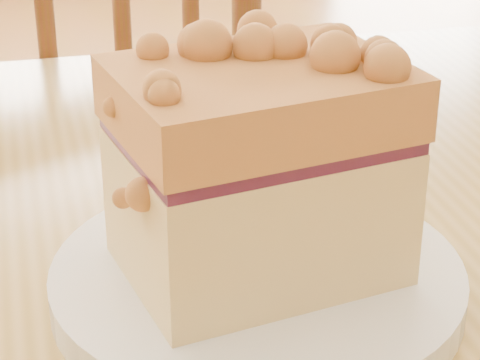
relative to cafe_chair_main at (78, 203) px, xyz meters
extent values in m
cube|color=#AD8B43|center=(-0.07, -0.67, 0.27)|extent=(1.23, 0.86, 0.04)
cube|color=brown|center=(-0.01, 0.04, -0.02)|extent=(0.52, 0.52, 0.04)
cylinder|color=brown|center=(0.09, 0.25, -0.26)|extent=(0.04, 0.04, 0.42)
cylinder|color=brown|center=(0.20, -0.08, 0.21)|extent=(0.04, 0.04, 0.45)
cylinder|color=brown|center=(0.13, -0.11, 0.20)|extent=(0.02, 0.02, 0.39)
cylinder|color=brown|center=(0.05, -0.14, 0.20)|extent=(0.02, 0.02, 0.39)
cylinder|color=brown|center=(-0.04, -0.17, 0.20)|extent=(0.02, 0.02, 0.39)
cylinder|color=white|center=(0.01, -0.71, 0.30)|extent=(0.21, 0.21, 0.02)
cylinder|color=white|center=(0.01, -0.71, 0.29)|extent=(0.15, 0.15, 0.01)
cube|color=#D5BD78|center=(0.01, -0.71, 0.34)|extent=(0.14, 0.11, 0.07)
cube|color=#41122A|center=(0.01, -0.71, 0.38)|extent=(0.14, 0.11, 0.01)
cube|color=#B66C39|center=(0.01, -0.71, 0.40)|extent=(0.14, 0.12, 0.03)
sphere|color=#B66C39|center=(-0.03, -0.74, 0.42)|extent=(0.02, 0.02, 0.02)
sphere|color=#B66C39|center=(0.03, -0.71, 0.42)|extent=(0.02, 0.02, 0.02)
sphere|color=#B66C39|center=(0.05, -0.70, 0.42)|extent=(0.02, 0.02, 0.02)
sphere|color=#B66C39|center=(0.02, -0.74, 0.42)|extent=(0.02, 0.02, 0.02)
sphere|color=#B66C39|center=(0.05, -0.73, 0.42)|extent=(0.02, 0.02, 0.02)
sphere|color=#B66C39|center=(0.02, -0.72, 0.42)|extent=(0.02, 0.02, 0.02)
sphere|color=#B66C39|center=(0.03, -0.68, 0.42)|extent=(0.03, 0.03, 0.03)
sphere|color=#B66C39|center=(0.01, -0.73, 0.42)|extent=(0.01, 0.01, 0.01)
sphere|color=#B66C39|center=(0.01, -0.74, 0.42)|extent=(0.02, 0.02, 0.02)
sphere|color=#B66C39|center=(0.02, -0.72, 0.42)|extent=(0.02, 0.02, 0.02)
sphere|color=#B66C39|center=(0.00, -0.73, 0.42)|extent=(0.02, 0.02, 0.02)
sphere|color=#B66C39|center=(0.03, -0.70, 0.42)|extent=(0.02, 0.02, 0.02)
sphere|color=#B66C39|center=(0.00, -0.72, 0.42)|extent=(0.02, 0.02, 0.02)
sphere|color=#B66C39|center=(0.04, -0.68, 0.42)|extent=(0.02, 0.02, 0.02)
sphere|color=#B66C39|center=(-0.06, -0.69, 0.41)|extent=(0.01, 0.01, 0.01)
sphere|color=#B66C39|center=(-0.06, -0.74, 0.39)|extent=(0.01, 0.01, 0.01)
sphere|color=#B66C39|center=(-0.06, -0.72, 0.38)|extent=(0.01, 0.01, 0.01)
camera|label=1|loc=(-0.12, -1.10, 0.56)|focal=70.00mm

